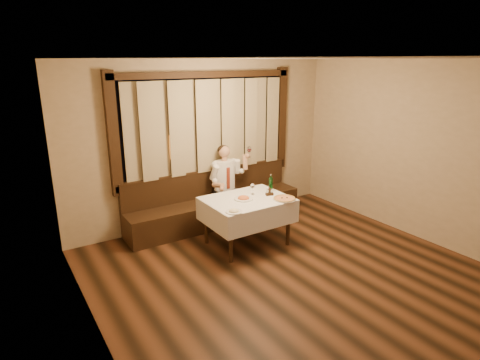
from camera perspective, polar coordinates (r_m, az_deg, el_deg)
room at (r=5.33m, az=5.39°, el=2.70°), size 5.01×6.01×2.81m
banquette at (r=7.09m, az=-3.61°, el=-3.71°), size 3.20×0.61×0.94m
dining_table at (r=6.15m, az=1.01°, el=-3.57°), size 1.27×0.97×0.76m
pizza at (r=6.10m, az=6.34°, el=-2.65°), size 0.35×0.35×0.04m
pasta_red at (r=6.06m, az=0.50°, el=-2.42°), size 0.29×0.29×0.10m
pasta_cream at (r=5.57m, az=-0.86°, el=-4.29°), size 0.23×0.23×0.08m
green_bottle at (r=6.41m, az=4.39°, el=-0.60°), size 0.06×0.06×0.28m
table_wine_glass at (r=6.25m, az=1.80°, el=-0.92°), size 0.07×0.07×0.18m
cruet_caddy at (r=6.26m, az=4.22°, el=-1.79°), size 0.13×0.09×0.13m
seated_man at (r=6.95m, az=-1.87°, el=0.20°), size 0.75×0.56×1.38m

